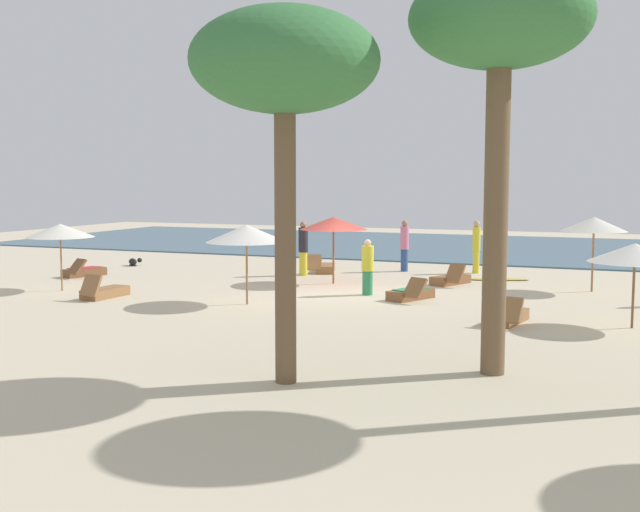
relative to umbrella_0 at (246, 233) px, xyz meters
name	(u,v)px	position (x,y,z in m)	size (l,w,h in m)	color
ground_plane	(357,294)	(2.20, 2.94, -1.96)	(60.00, 60.00, 0.00)	beige
ocean_water	(467,247)	(2.20, 19.94, -1.93)	(48.00, 16.00, 0.06)	#3D6075
umbrella_0	(246,233)	(0.00, 0.00, 0.00)	(2.24, 2.24, 2.20)	olive
umbrella_1	(635,253)	(9.84, 0.27, -0.21)	(2.11, 2.11, 1.97)	brown
umbrella_2	(333,223)	(0.72, 4.81, 0.04)	(2.23, 2.23, 2.20)	brown
umbrella_3	(60,231)	(-6.51, 0.20, -0.09)	(2.06, 2.06, 2.07)	olive
umbrella_4	(594,224)	(8.72, 6.05, 0.11)	(1.98, 1.98, 2.29)	olive
lounger_0	(104,292)	(-4.39, -0.51, -1.79)	(0.70, 1.67, 0.74)	olive
lounger_1	(83,271)	(-8.18, 3.30, -1.78)	(1.12, 1.79, 0.68)	brown
lounger_2	(325,268)	(-0.68, 7.58, -1.79)	(1.07, 1.78, 0.70)	olive
lounger_3	(508,316)	(7.08, -0.20, -1.79)	(0.89, 1.74, 0.72)	olive
lounger_4	(451,279)	(4.36, 6.05, -1.79)	(1.21, 1.74, 0.74)	brown
lounger_5	(411,294)	(3.99, 2.46, -1.78)	(1.24, 1.77, 0.70)	brown
person_0	(303,248)	(-1.06, 6.46, -0.97)	(0.35, 0.35, 1.94)	yellow
person_1	(476,246)	(4.57, 9.39, -0.95)	(0.38, 0.38, 1.92)	yellow
person_2	(405,245)	(1.97, 8.99, -0.97)	(0.44, 0.44, 1.91)	#2D4C8C
person_3	(368,267)	(2.54, 2.87, -1.13)	(0.48, 0.48, 1.66)	#338C59
palm_0	(500,29)	(7.52, -5.16, 4.02)	(3.12, 3.12, 7.02)	brown
palm_3	(285,67)	(4.35, -7.05, 3.30)	(3.14, 3.14, 6.23)	brown
dog	(134,262)	(-8.51, 6.76, -1.79)	(0.63, 0.56, 0.31)	black
surfboard	(499,279)	(5.65, 7.69, -1.92)	(2.15, 1.10, 0.07)	gold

